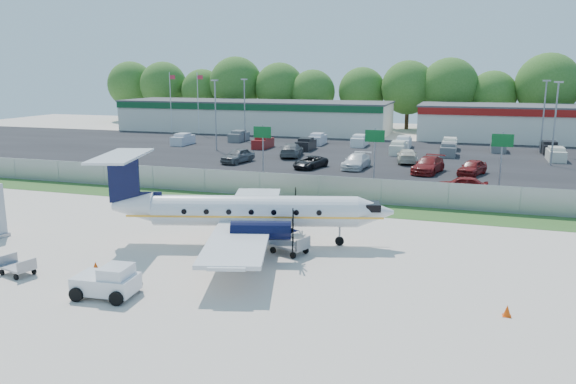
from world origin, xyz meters
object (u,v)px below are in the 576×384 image
(aircraft, at_px, (249,211))
(baggage_cart_near, at_px, (18,267))
(baggage_cart_far, at_px, (289,245))
(pushback_tug, at_px, (109,282))

(aircraft, xyz_separation_m, baggage_cart_near, (-9.28, -8.33, -1.63))
(baggage_cart_far, bearing_deg, pushback_tug, -125.49)
(aircraft, bearing_deg, baggage_cart_near, -138.10)
(pushback_tug, height_order, baggage_cart_near, pushback_tug)
(baggage_cart_near, height_order, baggage_cart_far, baggage_cart_far)
(baggage_cart_near, bearing_deg, baggage_cart_far, 31.60)
(aircraft, height_order, baggage_cart_far, aircraft)
(aircraft, relative_size, baggage_cart_near, 8.88)
(pushback_tug, bearing_deg, baggage_cart_far, 54.51)
(pushback_tug, distance_m, baggage_cart_near, 6.17)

